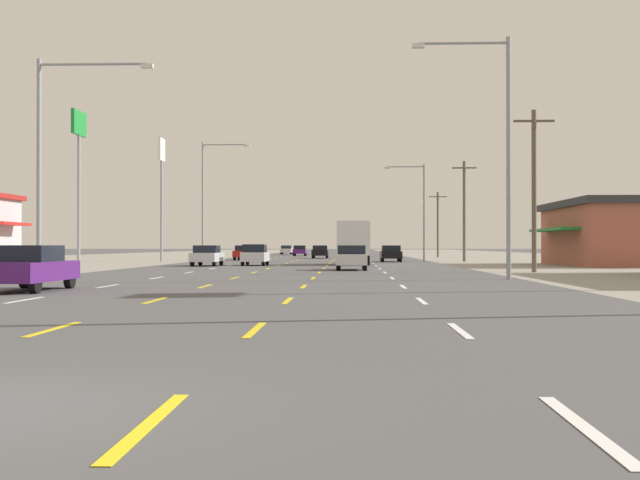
# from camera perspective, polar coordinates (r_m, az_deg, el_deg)

# --- Properties ---
(ground_plane) EXTENTS (572.00, 572.00, 0.00)m
(ground_plane) POSITION_cam_1_polar(r_m,az_deg,el_deg) (73.27, -0.58, -1.51)
(ground_plane) COLOR #4C4C4F
(lot_apron_left) EXTENTS (28.00, 440.00, 0.01)m
(lot_apron_left) POSITION_cam_1_polar(r_m,az_deg,el_deg) (78.41, -18.97, -1.42)
(lot_apron_left) COLOR gray
(lot_apron_left) RESTS_ON ground
(lot_apron_right) EXTENTS (28.00, 440.00, 0.01)m
(lot_apron_right) POSITION_cam_1_polar(r_m,az_deg,el_deg) (76.25, 18.35, -1.45)
(lot_apron_right) COLOR gray
(lot_apron_right) RESTS_ON ground
(lane_markings) EXTENTS (10.64, 227.60, 0.01)m
(lane_markings) POSITION_cam_1_polar(r_m,az_deg,el_deg) (111.74, 0.33, -1.12)
(lane_markings) COLOR white
(lane_markings) RESTS_ON ground
(signal_span_wire) EXTENTS (27.52, 0.53, 9.96)m
(signal_span_wire) POSITION_cam_1_polar(r_m,az_deg,el_deg) (19.47, -9.33, 13.51)
(signal_span_wire) COLOR brown
(signal_span_wire) RESTS_ON ground
(sedan_far_left_nearest) EXTENTS (1.80, 4.50, 1.46)m
(sedan_far_left_nearest) POSITION_cam_1_polar(r_m,az_deg,el_deg) (28.13, -19.35, -1.78)
(sedan_far_left_nearest) COLOR #4C196B
(sedan_far_left_nearest) RESTS_ON ground
(sedan_inner_right_near) EXTENTS (1.80, 4.50, 1.46)m
(sedan_inner_right_near) POSITION_cam_1_polar(r_m,az_deg,el_deg) (49.15, 2.18, -1.19)
(sedan_inner_right_near) COLOR silver
(sedan_inner_right_near) RESTS_ON ground
(sedan_far_left_mid) EXTENTS (1.80, 4.50, 1.46)m
(sedan_far_left_mid) POSITION_cam_1_polar(r_m,az_deg,el_deg) (59.48, -7.77, -1.05)
(sedan_far_left_mid) COLOR silver
(sedan_far_left_mid) RESTS_ON ground
(hatchback_inner_left_midfar) EXTENTS (1.72, 3.90, 1.54)m
(hatchback_inner_left_midfar) POSITION_cam_1_polar(r_m,az_deg,el_deg) (60.43, -4.49, -1.01)
(hatchback_inner_left_midfar) COLOR silver
(hatchback_inner_left_midfar) RESTS_ON ground
(box_truck_inner_right_far) EXTENTS (2.40, 7.20, 3.23)m
(box_truck_inner_right_far) POSITION_cam_1_polar(r_m,az_deg,el_deg) (62.55, 2.30, -0.03)
(box_truck_inner_right_far) COLOR #235B2D
(box_truck_inner_right_far) RESTS_ON ground
(sedan_far_right_farther) EXTENTS (1.80, 4.50, 1.46)m
(sedan_far_right_farther) POSITION_cam_1_polar(r_m,az_deg,el_deg) (73.97, 4.89, -0.92)
(sedan_far_right_farther) COLOR black
(sedan_far_right_farther) RESTS_ON ground
(sedan_far_left_farthest) EXTENTS (1.80, 4.50, 1.46)m
(sedan_far_left_farthest) POSITION_cam_1_polar(r_m,az_deg,el_deg) (82.53, -5.21, -0.86)
(sedan_far_left_farthest) COLOR red
(sedan_far_left_farthest) RESTS_ON ground
(sedan_center_turn_distant_a) EXTENTS (1.80, 4.50, 1.46)m
(sedan_center_turn_distant_a) POSITION_cam_1_polar(r_m,az_deg,el_deg) (93.90, 0.01, -0.80)
(sedan_center_turn_distant_a) COLOR black
(sedan_center_turn_distant_a) RESTS_ON ground
(sedan_inner_left_distant_b) EXTENTS (1.80, 4.50, 1.46)m
(sedan_inner_left_distant_b) POSITION_cam_1_polar(r_m,az_deg,el_deg) (115.89, -1.39, -0.72)
(sedan_inner_left_distant_b) COLOR #4C196B
(sedan_inner_left_distant_b) RESTS_ON ground
(sedan_far_left_distant_c) EXTENTS (1.80, 4.50, 1.46)m
(sedan_far_left_distant_c) POSITION_cam_1_polar(r_m,az_deg,el_deg) (135.32, -2.32, -0.67)
(sedan_far_left_distant_c) COLOR silver
(sedan_far_left_distant_c) RESTS_ON ground
(storefront_right_row_1) EXTENTS (9.93, 14.45, 4.71)m
(storefront_right_row_1) POSITION_cam_1_polar(r_m,az_deg,el_deg) (64.22, 19.89, 0.47)
(storefront_right_row_1) COLOR #A35642
(storefront_right_row_1) RESTS_ON ground
(pole_sign_left_row_1) EXTENTS (0.24, 2.68, 10.88)m
(pole_sign_left_row_1) POSITION_cam_1_polar(r_m,az_deg,el_deg) (60.78, -16.24, 6.26)
(pole_sign_left_row_1) COLOR gray
(pole_sign_left_row_1) RESTS_ON ground
(pole_sign_left_row_2) EXTENTS (0.24, 1.91, 11.32)m
(pole_sign_left_row_2) POSITION_cam_1_polar(r_m,az_deg,el_deg) (77.83, -10.84, 4.80)
(pole_sign_left_row_2) COLOR gray
(pole_sign_left_row_2) RESTS_ON ground
(streetlight_left_row_0) EXTENTS (5.11, 0.26, 9.58)m
(streetlight_left_row_0) POSITION_cam_1_polar(r_m,az_deg,el_deg) (38.07, -17.93, 6.00)
(streetlight_left_row_0) COLOR gray
(streetlight_left_row_0) RESTS_ON ground
(streetlight_right_row_0) EXTENTS (4.19, 0.26, 10.36)m
(streetlight_right_row_0) POSITION_cam_1_polar(r_m,az_deg,el_deg) (36.40, 12.21, 6.76)
(streetlight_right_row_0) COLOR gray
(streetlight_right_row_0) RESTS_ON ground
(streetlight_left_row_1) EXTENTS (4.39, 0.26, 10.98)m
(streetlight_left_row_1) POSITION_cam_1_polar(r_m,az_deg,el_deg) (77.01, -7.76, 3.24)
(streetlight_left_row_1) COLOR gray
(streetlight_left_row_1) RESTS_ON ground
(streetlight_right_row_1) EXTENTS (3.71, 0.26, 8.89)m
(streetlight_right_row_1) POSITION_cam_1_polar(r_m,az_deg,el_deg) (76.09, 6.89, 2.41)
(streetlight_right_row_1) COLOR gray
(streetlight_right_row_1) RESTS_ON ground
(utility_pole_right_row_0) EXTENTS (2.20, 0.26, 8.79)m
(utility_pole_right_row_0) POSITION_cam_1_polar(r_m,az_deg,el_deg) (46.33, 14.50, 3.51)
(utility_pole_right_row_0) COLOR brown
(utility_pole_right_row_0) RESTS_ON ground
(utility_pole_right_row_1) EXTENTS (2.20, 0.26, 9.05)m
(utility_pole_right_row_1) POSITION_cam_1_polar(r_m,az_deg,el_deg) (75.77, 9.88, 2.10)
(utility_pole_right_row_1) COLOR brown
(utility_pole_right_row_1) RESTS_ON ground
(utility_pole_right_row_2) EXTENTS (2.20, 0.26, 8.10)m
(utility_pole_right_row_2) POSITION_cam_1_polar(r_m,az_deg,el_deg) (103.68, 8.10, 1.16)
(utility_pole_right_row_2) COLOR brown
(utility_pole_right_row_2) RESTS_ON ground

